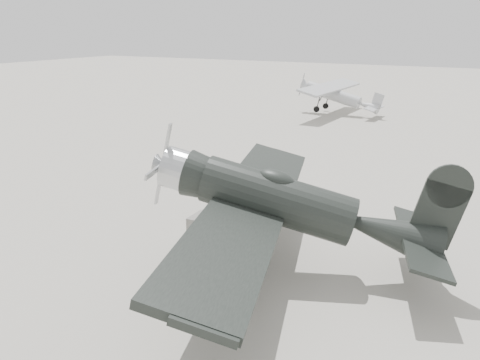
# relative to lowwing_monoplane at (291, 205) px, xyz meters

# --- Properties ---
(ground) EXTENTS (160.00, 160.00, 0.00)m
(ground) POSITION_rel_lowwing_monoplane_xyz_m (-3.77, 2.76, -2.07)
(ground) COLOR #A29B90
(ground) RESTS_ON ground
(lowwing_monoplane) EXTENTS (8.81, 12.14, 3.92)m
(lowwing_monoplane) POSITION_rel_lowwing_monoplane_xyz_m (0.00, 0.00, 0.00)
(lowwing_monoplane) COLOR black
(lowwing_monoplane) RESTS_ON ground
(highwing_monoplane) EXTENTS (7.09, 9.99, 2.83)m
(highwing_monoplane) POSITION_rel_lowwing_monoplane_xyz_m (-6.64, 26.43, -0.30)
(highwing_monoplane) COLOR #A1A3A6
(highwing_monoplane) RESTS_ON ground
(equipment_block) EXTENTS (1.52, 0.95, 0.76)m
(equipment_block) POSITION_rel_lowwing_monoplane_xyz_m (-3.15, 0.76, -1.69)
(equipment_block) COLOR slate
(equipment_block) RESTS_ON ground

